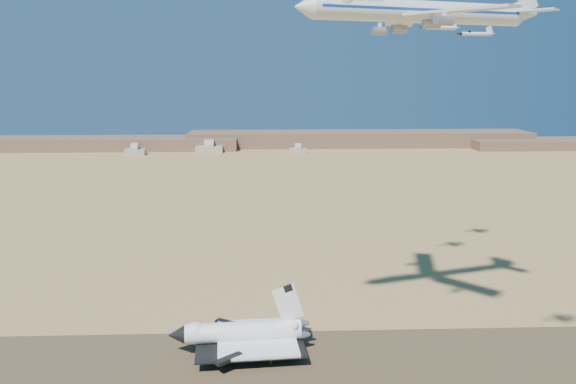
{
  "coord_description": "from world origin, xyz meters",
  "views": [
    {
      "loc": [
        4.3,
        -151.19,
        84.64
      ],
      "look_at": [
        10.56,
        8.0,
        51.83
      ],
      "focal_mm": 35.0,
      "sensor_mm": 36.0,
      "label": 1
    }
  ],
  "objects_px": {
    "carrier_747": "(414,11)",
    "chase_jet_d": "(439,28)",
    "crew_c": "(271,363)",
    "crew_a": "(276,355)",
    "crew_b": "(276,355)",
    "shuttle": "(242,334)",
    "chase_jet_e": "(476,34)"
  },
  "relations": [
    {
      "from": "chase_jet_d",
      "to": "shuttle",
      "type": "bearing_deg",
      "value": -164.48
    },
    {
      "from": "crew_a",
      "to": "chase_jet_e",
      "type": "height_order",
      "value": "chase_jet_e"
    },
    {
      "from": "crew_a",
      "to": "crew_b",
      "type": "bearing_deg",
      "value": -11.56
    },
    {
      "from": "crew_b",
      "to": "crew_c",
      "type": "distance_m",
      "value": 4.87
    },
    {
      "from": "shuttle",
      "to": "crew_a",
      "type": "bearing_deg",
      "value": -30.58
    },
    {
      "from": "crew_b",
      "to": "carrier_747",
      "type": "bearing_deg",
      "value": -126.13
    },
    {
      "from": "carrier_747",
      "to": "crew_b",
      "type": "bearing_deg",
      "value": 170.18
    },
    {
      "from": "shuttle",
      "to": "carrier_747",
      "type": "relative_size",
      "value": 0.57
    },
    {
      "from": "crew_b",
      "to": "chase_jet_e",
      "type": "xyz_separation_m",
      "value": [
        82.55,
        73.65,
        100.75
      ]
    },
    {
      "from": "crew_a",
      "to": "chase_jet_e",
      "type": "xyz_separation_m",
      "value": [
        82.62,
        73.75,
        100.68
      ]
    },
    {
      "from": "carrier_747",
      "to": "chase_jet_e",
      "type": "bearing_deg",
      "value": 41.72
    },
    {
      "from": "crew_c",
      "to": "chase_jet_d",
      "type": "relative_size",
      "value": 0.11
    },
    {
      "from": "crew_c",
      "to": "chase_jet_e",
      "type": "distance_m",
      "value": 152.8
    },
    {
      "from": "shuttle",
      "to": "crew_a",
      "type": "height_order",
      "value": "shuttle"
    },
    {
      "from": "carrier_747",
      "to": "crew_b",
      "type": "distance_m",
      "value": 109.03
    },
    {
      "from": "carrier_747",
      "to": "crew_a",
      "type": "relative_size",
      "value": 42.82
    },
    {
      "from": "chase_jet_d",
      "to": "chase_jet_e",
      "type": "height_order",
      "value": "chase_jet_d"
    },
    {
      "from": "crew_a",
      "to": "crew_c",
      "type": "height_order",
      "value": "crew_a"
    },
    {
      "from": "chase_jet_e",
      "to": "shuttle",
      "type": "bearing_deg",
      "value": -152.05
    },
    {
      "from": "chase_jet_d",
      "to": "crew_b",
      "type": "bearing_deg",
      "value": -157.22
    },
    {
      "from": "crew_c",
      "to": "chase_jet_d",
      "type": "height_order",
      "value": "chase_jet_d"
    },
    {
      "from": "carrier_747",
      "to": "chase_jet_d",
      "type": "relative_size",
      "value": 5.02
    },
    {
      "from": "shuttle",
      "to": "chase_jet_e",
      "type": "height_order",
      "value": "chase_jet_e"
    },
    {
      "from": "carrier_747",
      "to": "crew_c",
      "type": "height_order",
      "value": "carrier_747"
    },
    {
      "from": "chase_jet_d",
      "to": "chase_jet_e",
      "type": "distance_m",
      "value": 33.85
    },
    {
      "from": "shuttle",
      "to": "chase_jet_e",
      "type": "bearing_deg",
      "value": 31.85
    },
    {
      "from": "carrier_747",
      "to": "crew_a",
      "type": "distance_m",
      "value": 109.0
    },
    {
      "from": "crew_c",
      "to": "crew_b",
      "type": "bearing_deg",
      "value": -93.47
    },
    {
      "from": "crew_c",
      "to": "crew_a",
      "type": "bearing_deg",
      "value": -93.05
    },
    {
      "from": "shuttle",
      "to": "crew_b",
      "type": "distance_m",
      "value": 12.61
    },
    {
      "from": "crew_a",
      "to": "crew_b",
      "type": "distance_m",
      "value": 0.14
    },
    {
      "from": "crew_a",
      "to": "chase_jet_e",
      "type": "bearing_deg",
      "value": -24.13
    }
  ]
}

